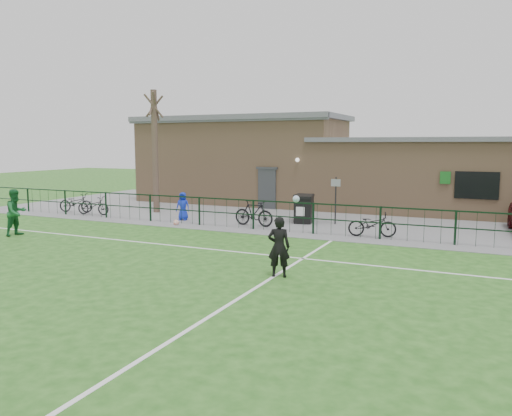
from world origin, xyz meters
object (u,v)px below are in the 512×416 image
at_px(bare_tree, 155,152).
at_px(bicycle_c, 93,206).
at_px(bicycle_a, 76,203).
at_px(bicycle_d, 254,213).
at_px(outfield_player, 16,212).
at_px(wheelie_bin_left, 304,208).
at_px(spectator_child, 183,206).
at_px(bicycle_e, 372,224).
at_px(ball_ground, 176,222).
at_px(sign_post, 336,201).
at_px(wheelie_bin_right, 304,210).

relative_size(bare_tree, bicycle_c, 3.60).
distance_m(bicycle_a, bicycle_d, 9.81).
bearing_deg(outfield_player, wheelie_bin_left, -46.32).
xyz_separation_m(bare_tree, spectator_child, (2.64, -1.66, -2.36)).
height_order(bicycle_e, ball_ground, bicycle_e).
relative_size(sign_post, spectator_child, 1.61).
bearing_deg(spectator_child, bare_tree, 134.12).
distance_m(sign_post, spectator_child, 6.73).
bearing_deg(wheelie_bin_left, spectator_child, -160.41).
relative_size(bicycle_a, bicycle_e, 1.04).
relative_size(bicycle_a, outfield_player, 1.03).
relative_size(spectator_child, outfield_player, 0.72).
height_order(bicycle_c, bicycle_d, bicycle_d).
bearing_deg(ball_ground, outfield_player, -132.80).
bearing_deg(ball_ground, bicycle_e, 5.43).
distance_m(bicycle_a, bicycle_e, 14.76).
xyz_separation_m(bicycle_d, ball_ground, (-3.08, -1.10, -0.44)).
relative_size(bare_tree, outfield_player, 3.45).
bearing_deg(bicycle_d, wheelie_bin_left, -24.71).
distance_m(spectator_child, outfield_player, 6.75).
height_order(wheelie_bin_left, bicycle_c, wheelie_bin_left).
relative_size(wheelie_bin_left, bicycle_c, 0.64).
bearing_deg(outfield_player, bicycle_c, 13.77).
distance_m(sign_post, bicycle_e, 3.05).
height_order(bicycle_a, bicycle_e, bicycle_a).
xyz_separation_m(bicycle_c, bicycle_d, (8.40, 0.21, 0.10)).
xyz_separation_m(bicycle_d, bicycle_e, (4.95, -0.34, -0.08)).
relative_size(bicycle_d, bicycle_e, 1.04).
bearing_deg(sign_post, outfield_player, -143.75).
height_order(bicycle_c, outfield_player, outfield_player).
bearing_deg(spectator_child, bicycle_c, 170.63).
xyz_separation_m(wheelie_bin_left, bicycle_d, (-1.36, -2.38, 0.00)).
height_order(wheelie_bin_right, outfield_player, outfield_player).
height_order(bare_tree, bicycle_a, bare_tree).
bearing_deg(bicycle_d, wheelie_bin_right, -39.39).
distance_m(bare_tree, wheelie_bin_left, 7.97).
distance_m(wheelie_bin_left, bicycle_e, 4.50).
bearing_deg(bicycle_e, outfield_player, 100.47).
bearing_deg(wheelie_bin_left, bicycle_c, -169.78).
height_order(outfield_player, ball_ground, outfield_player).
bearing_deg(wheelie_bin_left, wheelie_bin_right, -76.50).
xyz_separation_m(bicycle_d, outfield_player, (-7.19, -5.53, 0.31)).
bearing_deg(ball_ground, wheelie_bin_right, 30.30).
xyz_separation_m(bicycle_e, spectator_child, (-8.51, 0.51, 0.17)).
relative_size(bicycle_c, spectator_child, 1.34).
bearing_deg(wheelie_bin_right, bicycle_e, -41.49).
relative_size(wheelie_bin_left, sign_post, 0.54).
bearing_deg(bicycle_e, sign_post, 29.43).
bearing_deg(spectator_child, ball_ground, -83.05).
xyz_separation_m(wheelie_bin_right, ball_ground, (-4.69, -2.74, -0.45)).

